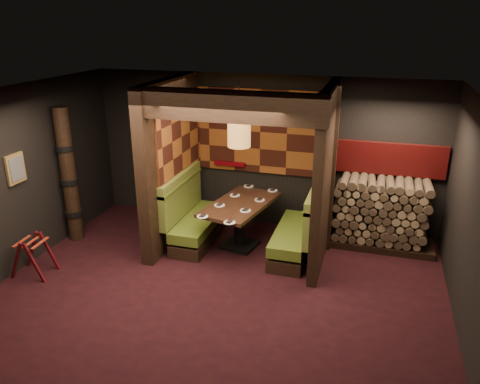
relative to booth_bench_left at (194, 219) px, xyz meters
name	(u,v)px	position (x,y,z in m)	size (l,w,h in m)	color
floor	(214,297)	(0.96, -1.65, -0.41)	(6.50, 5.50, 0.02)	black
ceiling	(210,98)	(0.96, -1.65, 2.46)	(6.50, 5.50, 0.02)	black
wall_back	(262,152)	(0.96, 1.11, 1.02)	(6.50, 0.02, 2.85)	black
wall_front	(97,330)	(0.96, -4.41, 1.02)	(6.50, 0.02, 2.85)	black
wall_left	(11,182)	(-2.30, -1.65, 1.02)	(0.02, 5.50, 2.85)	black
wall_right	(479,236)	(4.22, -1.65, 1.02)	(0.02, 5.50, 2.85)	black
partition_left	(171,163)	(-0.39, 0.00, 1.02)	(0.20, 2.20, 2.85)	black
partition_right	(325,176)	(2.26, 0.05, 1.02)	(0.15, 2.10, 2.85)	black
header_beam	(226,106)	(0.94, -0.95, 2.23)	(2.85, 0.18, 0.44)	black
tapa_back_panel	(261,132)	(0.94, 1.06, 1.42)	(2.40, 0.06, 1.55)	brown
tapa_side_panel	(180,137)	(-0.27, 0.17, 1.45)	(0.04, 1.85, 1.45)	brown
lacquer_shelf	(230,163)	(0.36, 1.00, 0.78)	(0.60, 0.12, 0.07)	#62040D
booth_bench_left	(194,219)	(0.00, 0.00, 0.00)	(0.68, 1.60, 1.14)	black
booth_bench_right	(299,232)	(1.89, 0.00, 0.00)	(0.68, 1.60, 1.14)	black
dining_table	(240,216)	(0.86, -0.02, 0.19)	(1.14, 1.69, 0.82)	black
place_settings	(240,202)	(0.86, -0.02, 0.43)	(0.98, 1.85, 0.03)	white
pendant_lamp	(239,133)	(0.86, -0.07, 1.65)	(0.37, 0.37, 1.03)	#AE7735
framed_picture	(16,169)	(-2.25, -1.55, 1.22)	(0.05, 0.36, 0.46)	olive
luggage_rack	(33,254)	(-1.95, -1.83, -0.06)	(0.65, 0.48, 0.67)	#490C0F
totem_column	(69,176)	(-2.09, -0.55, 0.79)	(0.31, 0.31, 2.40)	black
firewood_stack	(385,214)	(3.25, 0.70, 0.21)	(1.73, 0.70, 1.22)	black
mosaic_header	(390,159)	(3.25, 1.03, 1.10)	(1.83, 0.10, 0.56)	maroon
bay_front_post	(333,171)	(2.35, 0.31, 1.02)	(0.08, 0.08, 2.85)	black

